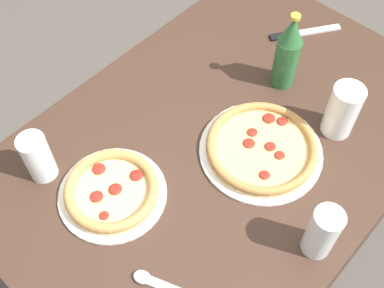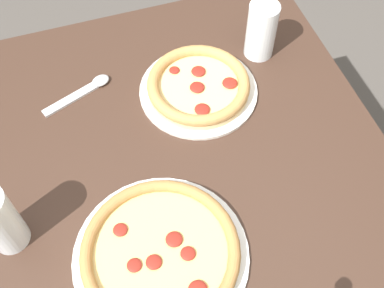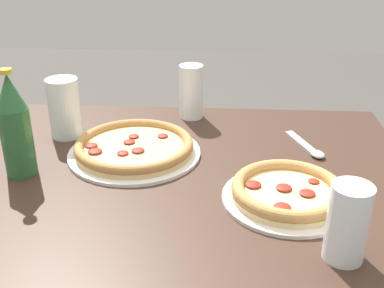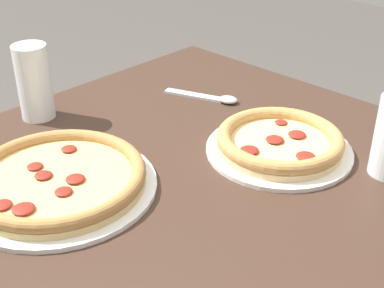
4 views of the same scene
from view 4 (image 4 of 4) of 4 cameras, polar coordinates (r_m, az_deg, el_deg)
name	(u,v)px [view 4 (image 4 of 4)]	position (r m, az deg, el deg)	size (l,w,h in m)	color
pizza_veggie	(280,143)	(0.97, 9.32, 0.14)	(0.26, 0.26, 0.04)	silver
pizza_pepperoni	(58,179)	(0.89, -14.14, -3.68)	(0.32, 0.32, 0.04)	white
glass_red_wine	(34,85)	(1.11, -16.46, 6.05)	(0.07, 0.07, 0.15)	white
spoon	(212,98)	(1.17, 2.13, 4.97)	(0.08, 0.17, 0.01)	silver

